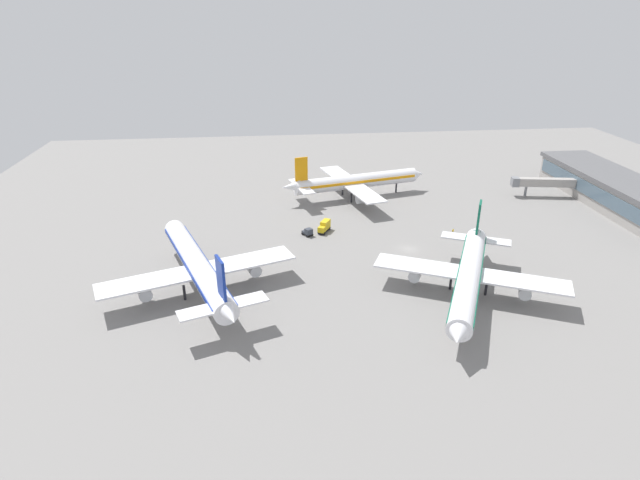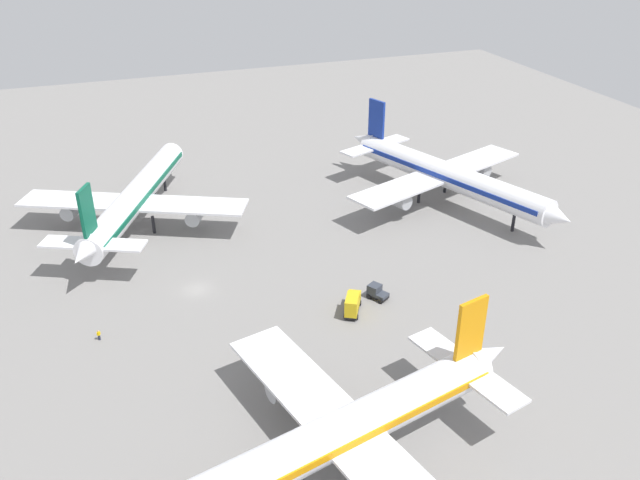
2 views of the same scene
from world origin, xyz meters
The scene contains 9 objects.
ground centered at (0.00, 0.00, 0.00)m, with size 288.00×288.00×0.00m, color gray.
terminal_building centered at (23.39, -77.94, 5.05)m, with size 75.13×18.58×9.90m.
airplane_at_gate centered at (43.74, 7.41, 5.91)m, with size 43.04×52.79×16.26m.
airplane_taxiing centered at (-27.36, -6.26, 6.03)m, with size 50.89×42.28×16.58m.
airplane_distant centered at (-16.45, 55.07, 6.27)m, with size 54.69×45.03×17.26m.
baggage_tug centered at (12.33, 26.74, 1.16)m, with size 3.74×3.46×2.30m.
catering_truck centered at (14.83, 21.56, 1.70)m, with size 5.80×4.43×3.30m.
ground_crew_worker centered at (8.78, -15.85, 0.85)m, with size 0.51×0.53×1.67m.
jet_bridge centered at (37.64, -58.48, 5.14)m, with size 6.72×23.32×6.74m.
Camera 1 is at (-126.17, 38.61, 61.06)m, focal length 29.12 mm.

